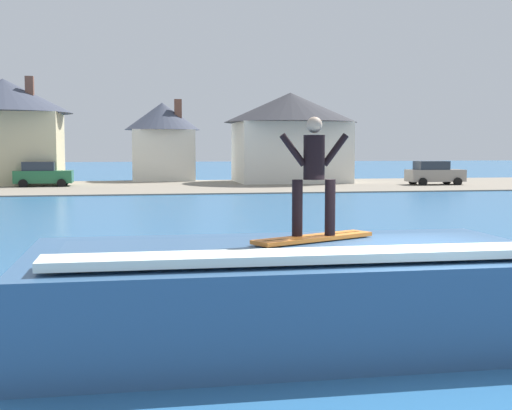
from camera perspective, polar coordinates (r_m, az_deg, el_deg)
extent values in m
plane|color=#2D6499|center=(10.45, 12.69, -11.54)|extent=(260.00, 260.00, 0.00)
cube|color=#345A85|center=(10.76, 2.68, -7.24)|extent=(7.85, 4.14, 1.36)
cube|color=#345A85|center=(10.13, 3.35, -3.66)|extent=(6.68, 1.86, 0.15)
cube|color=white|center=(9.33, 4.54, -4.18)|extent=(7.07, 0.74, 0.12)
cube|color=orange|center=(10.46, 4.76, -2.71)|extent=(2.05, 1.33, 0.06)
cube|color=black|center=(10.45, 4.76, -2.57)|extent=(1.73, 0.92, 0.01)
cylinder|color=black|center=(10.37, 3.41, -0.25)|extent=(0.16, 0.16, 0.85)
cylinder|color=black|center=(10.50, 6.11, -0.20)|extent=(0.16, 0.16, 0.85)
cylinder|color=black|center=(10.39, 4.80, 3.93)|extent=(0.32, 0.32, 0.66)
sphere|color=tan|center=(10.39, 4.82, 6.58)|extent=(0.24, 0.24, 0.24)
cylinder|color=black|center=(10.31, 3.05, 4.55)|extent=(0.41, 0.10, 0.50)
cylinder|color=black|center=(10.48, 6.52, 4.53)|extent=(0.41, 0.10, 0.50)
cube|color=gray|center=(51.11, -5.75, 1.54)|extent=(120.00, 17.05, 0.08)
cube|color=#23663D|center=(52.47, -17.04, 2.24)|extent=(4.05, 1.98, 0.90)
cube|color=#262D38|center=(52.49, -17.40, 3.07)|extent=(2.23, 1.78, 0.64)
cylinder|color=black|center=(53.39, -15.50, 1.83)|extent=(0.64, 0.22, 0.64)
cylinder|color=black|center=(51.32, -15.71, 1.71)|extent=(0.64, 0.22, 0.64)
cylinder|color=black|center=(53.70, -18.30, 1.78)|extent=(0.64, 0.22, 0.64)
cylinder|color=black|center=(51.64, -18.62, 1.66)|extent=(0.64, 0.22, 0.64)
cube|color=gray|center=(54.09, 14.52, 2.37)|extent=(4.26, 1.73, 0.90)
cube|color=#262D38|center=(53.93, 14.23, 3.18)|extent=(2.34, 1.56, 0.64)
cylinder|color=black|center=(55.52, 15.41, 1.94)|extent=(0.64, 0.22, 0.64)
cylinder|color=black|center=(53.88, 16.25, 1.84)|extent=(0.64, 0.22, 0.64)
cylinder|color=black|center=(54.38, 12.78, 1.94)|extent=(0.64, 0.22, 0.64)
cylinder|color=black|center=(52.70, 13.56, 1.84)|extent=(0.64, 0.22, 0.64)
cube|color=beige|center=(56.29, -19.95, 4.34)|extent=(8.26, 6.58, 5.50)
cone|color=#383D4C|center=(56.42, -20.07, 8.44)|extent=(10.24, 10.24, 2.58)
cube|color=brown|center=(55.17, -18.12, 9.10)|extent=(0.60, 0.60, 1.80)
cube|color=silver|center=(56.30, 2.83, 4.30)|extent=(8.66, 6.81, 4.88)
cone|color=#2D2D33|center=(56.39, 2.85, 8.00)|extent=(10.74, 10.74, 2.39)
cube|color=silver|center=(59.88, -7.68, 4.05)|extent=(5.15, 5.10, 4.37)
cone|color=#383D4C|center=(59.93, -7.71, 7.24)|extent=(6.38, 6.38, 2.31)
cube|color=brown|center=(59.26, -6.43, 7.77)|extent=(0.60, 0.60, 1.80)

